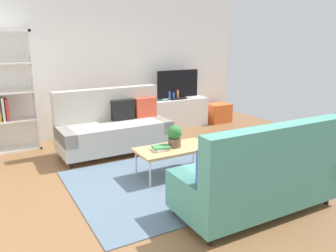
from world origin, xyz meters
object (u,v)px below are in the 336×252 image
vase_1 (160,97)px  bottle_1 (173,96)px  storage_trunk (219,113)px  bottle_0 (169,96)px  potted_plant (174,136)px  table_book_0 (161,149)px  bottle_2 (178,95)px  couch_green (258,176)px  vase_0 (153,98)px  tv (178,85)px  coffee_table (174,149)px  tv_console (177,113)px  couch_beige (114,127)px

vase_1 → bottle_1: bearing=-17.6°
storage_trunk → bottle_0: bottle_0 is taller
potted_plant → vase_1: vase_1 is taller
table_book_0 → bottle_1: bottle_1 is taller
table_book_0 → bottle_2: 2.86m
couch_green → vase_0: 3.87m
storage_trunk → vase_0: 1.76m
couch_green → bottle_0: size_ratio=9.68×
storage_trunk → potted_plant: potted_plant is taller
tv → bottle_2: bearing=-127.3°
table_book_0 → vase_1: (1.26, 2.41, 0.28)m
table_book_0 → bottle_2: size_ratio=1.15×
couch_green → potted_plant: 1.48m
coffee_table → tv_console: (1.46, 2.35, -0.07)m
tv_console → bottle_2: size_ratio=6.71×
couch_beige → tv_console: 2.06m
coffee_table → bottle_1: size_ratio=6.88×
couch_green → coffee_table: (-0.28, 1.42, -0.05)m
table_book_0 → storage_trunk: bearing=39.2°
tv_console → vase_0: 0.70m
couch_beige → bottle_1: size_ratio=11.96×
storage_trunk → potted_plant: size_ratio=1.62×
coffee_table → table_book_0: table_book_0 is taller
tv → tv_console: bearing=90.0°
couch_green → bottle_1: bearing=74.9°
couch_green → vase_0: size_ratio=13.87×
vase_1 → bottle_2: bottle_2 is taller
couch_green → bottle_1: size_ratio=11.94×
bottle_1 → bottle_2: (0.11, 0.00, 0.02)m
table_book_0 → bottle_1: bearing=56.3°
coffee_table → tv: (1.46, 2.33, 0.56)m
couch_beige → tv_console: (1.84, 0.93, -0.13)m
vase_0 → bottle_0: bottle_0 is taller
coffee_table → tv_console: bearing=58.2°
vase_1 → bottle_1: size_ratio=0.92×
tv → vase_0: bearing=173.1°
bottle_1 → tv_console: bearing=18.2°
couch_beige → coffee_table: couch_beige is taller
bottle_1 → coffee_table: bearing=-120.0°
couch_beige → bottle_1: bearing=-153.6°
storage_trunk → bottle_0: size_ratio=2.64×
bottle_1 → bottle_2: size_ratio=0.77×
potted_plant → couch_beige: bearing=106.4°
vase_0 → vase_1: vase_1 is taller
potted_plant → table_book_0: potted_plant is taller
couch_green → bottle_2: bearing=73.4°
couch_green → potted_plant: size_ratio=5.94×
couch_beige → bottle_1: (1.72, 0.89, 0.27)m
couch_beige → bottle_2: size_ratio=9.17×
potted_plant → bottle_2: (1.41, 2.28, 0.16)m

